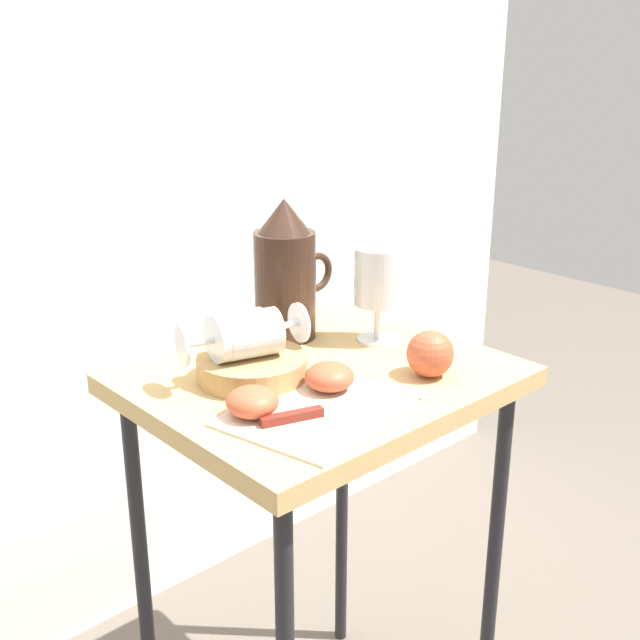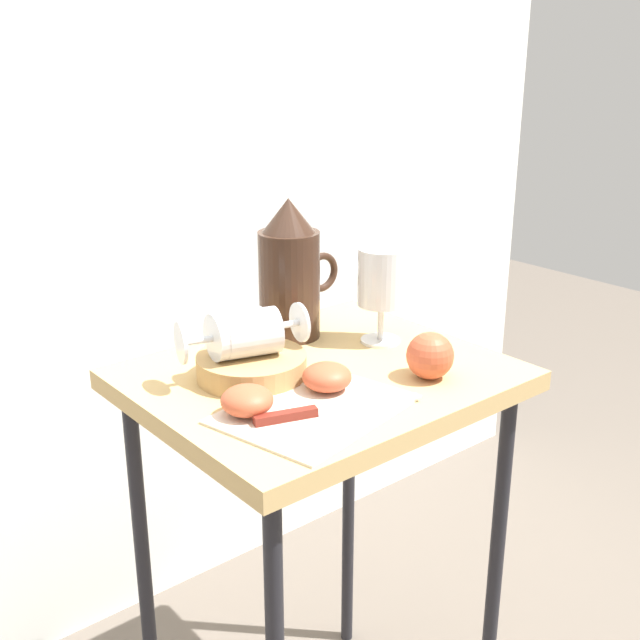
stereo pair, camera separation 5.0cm
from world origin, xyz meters
name	(u,v)px [view 2 (the right image)]	position (x,y,z in m)	size (l,w,h in m)	color
curtain_drape	(127,157)	(0.00, 0.58, 0.99)	(2.40, 0.03, 1.98)	white
table	(320,422)	(0.00, 0.00, 0.65)	(0.53, 0.44, 0.74)	tan
linen_napkin	(314,409)	(-0.09, -0.10, 0.74)	(0.24, 0.19, 0.00)	beige
basket_tray	(252,366)	(-0.09, 0.04, 0.75)	(0.16, 0.16, 0.04)	tan
pitcher	(290,281)	(0.06, 0.15, 0.83)	(0.15, 0.10, 0.23)	#382319
wine_glass_upright	(382,282)	(0.15, 0.03, 0.84)	(0.08, 0.08, 0.16)	silver
wine_glass_tipped_near	(241,333)	(-0.10, 0.05, 0.81)	(0.15, 0.09, 0.07)	silver
wine_glass_tipped_far	(247,333)	(-0.10, 0.05, 0.81)	(0.16, 0.10, 0.07)	silver
apple_half_left	(247,400)	(-0.17, -0.06, 0.76)	(0.07, 0.07, 0.04)	#C15133
apple_half_right	(327,377)	(-0.04, -0.07, 0.76)	(0.07, 0.07, 0.04)	#C15133
apple_whole	(430,356)	(0.11, -0.12, 0.77)	(0.07, 0.07, 0.07)	#C15133
knife	(314,412)	(-0.11, -0.12, 0.75)	(0.23, 0.09, 0.01)	silver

